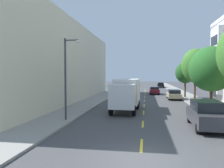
# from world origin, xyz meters

# --- Properties ---
(ground_plane) EXTENTS (160.00, 160.00, 0.00)m
(ground_plane) POSITION_xyz_m (0.00, 30.00, 0.00)
(ground_plane) COLOR #424244
(sidewalk_left) EXTENTS (3.20, 120.00, 0.14)m
(sidewalk_left) POSITION_xyz_m (-7.10, 28.00, 0.07)
(sidewalk_left) COLOR gray
(sidewalk_left) RESTS_ON ground_plane
(sidewalk_right) EXTENTS (3.20, 120.00, 0.14)m
(sidewalk_right) POSITION_xyz_m (7.10, 28.00, 0.07)
(sidewalk_right) COLOR gray
(sidewalk_right) RESTS_ON ground_plane
(lane_centerline_dashes) EXTENTS (0.14, 47.20, 0.01)m
(lane_centerline_dashes) POSITION_xyz_m (0.00, 24.50, 0.00)
(lane_centerline_dashes) COLOR yellow
(lane_centerline_dashes) RESTS_ON ground_plane
(apartment_block_opposite) EXTENTS (10.00, 36.00, 10.67)m
(apartment_block_opposite) POSITION_xyz_m (-13.70, 20.00, 5.33)
(apartment_block_opposite) COLOR beige
(apartment_block_opposite) RESTS_ON ground_plane
(street_tree_second) EXTENTS (4.23, 4.23, 6.30)m
(street_tree_second) POSITION_xyz_m (6.40, 12.56, 4.27)
(street_tree_second) COLOR #47331E
(street_tree_second) RESTS_ON sidewalk_right
(street_tree_third) EXTENTS (3.42, 3.42, 6.91)m
(street_tree_third) POSITION_xyz_m (6.40, 19.58, 4.88)
(street_tree_third) COLOR #47331E
(street_tree_third) RESTS_ON sidewalk_right
(street_tree_farthest) EXTENTS (3.10, 3.10, 5.58)m
(street_tree_farthest) POSITION_xyz_m (6.40, 26.61, 4.02)
(street_tree_farthest) COLOR #47331E
(street_tree_farthest) RESTS_ON sidewalk_right
(street_lamp) EXTENTS (1.35, 0.28, 6.44)m
(street_lamp) POSITION_xyz_m (-5.94, 6.97, 3.89)
(street_lamp) COLOR #38383D
(street_lamp) RESTS_ON sidewalk_left
(delivery_box_truck) EXTENTS (2.65, 7.16, 3.26)m
(delivery_box_truck) POSITION_xyz_m (-1.79, 12.87, 1.86)
(delivery_box_truck) COLOR white
(delivery_box_truck) RESTS_ON ground_plane
(parked_sedan_white) EXTENTS (1.86, 4.52, 1.43)m
(parked_sedan_white) POSITION_xyz_m (-4.46, 26.57, 0.75)
(parked_sedan_white) COLOR silver
(parked_sedan_white) RESTS_ON ground_plane
(parked_sedan_teal) EXTENTS (1.89, 4.53, 1.43)m
(parked_sedan_teal) POSITION_xyz_m (-4.25, 33.49, 0.75)
(parked_sedan_teal) COLOR #195B60
(parked_sedan_teal) RESTS_ON ground_plane
(parked_suv_charcoal) EXTENTS (2.07, 4.85, 1.93)m
(parked_suv_charcoal) POSITION_xyz_m (4.37, 6.40, 0.99)
(parked_suv_charcoal) COLOR #333338
(parked_suv_charcoal) RESTS_ON ground_plane
(parked_wagon_champagne) EXTENTS (1.91, 4.74, 1.50)m
(parked_wagon_champagne) POSITION_xyz_m (4.36, 24.23, 0.80)
(parked_wagon_champagne) COLOR tan
(parked_wagon_champagne) RESTS_ON ground_plane
(parked_wagon_sky) EXTENTS (1.88, 4.72, 1.50)m
(parked_wagon_sky) POSITION_xyz_m (-4.44, 41.52, 0.80)
(parked_wagon_sky) COLOR #7A9EC6
(parked_wagon_sky) RESTS_ON ground_plane
(parked_wagon_black) EXTENTS (1.96, 4.75, 1.50)m
(parked_wagon_black) POSITION_xyz_m (4.38, 54.57, 0.80)
(parked_wagon_black) COLOR black
(parked_wagon_black) RESTS_ON ground_plane
(moving_burgundy_sedan) EXTENTS (1.80, 4.50, 1.43)m
(moving_burgundy_sedan) POSITION_xyz_m (1.80, 32.75, 0.75)
(moving_burgundy_sedan) COLOR maroon
(moving_burgundy_sedan) RESTS_ON ground_plane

